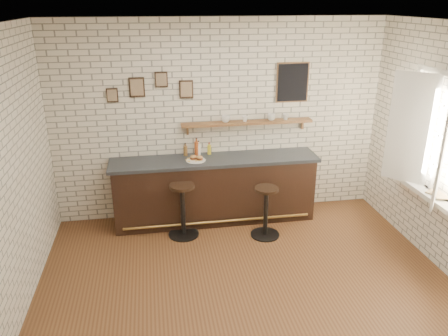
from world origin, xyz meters
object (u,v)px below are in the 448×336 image
Objects in this scene: bar_stool_left at (183,208)px; shelf_cup_d at (286,117)px; bitters_bottle_brown at (186,151)px; sandwich_plate at (196,160)px; shelf_cup_c at (271,117)px; bar_counter at (215,189)px; bitters_bottle_white at (199,149)px; condiment_bottle_yellow at (209,149)px; ciabatta_sandwich at (196,158)px; bitters_bottle_amber at (197,148)px; book_upper at (434,195)px; bar_stool_right at (266,210)px; book_lower at (433,195)px; shelf_cup_a at (226,119)px; shelf_cup_b at (245,119)px.

shelf_cup_d is at bearing 20.25° from bar_stool_left.
bitters_bottle_brown reaches higher than bar_stool_left.
sandwich_plate is 1.33m from shelf_cup_c.
bar_counter is 13.98× the size of bitters_bottle_white.
bar_stool_left is (-0.47, -0.61, -0.66)m from condiment_bottle_yellow.
ciabatta_sandwich is 0.26m from bitters_bottle_amber.
bar_counter is 0.67m from bar_stool_left.
bitters_bottle_amber reaches higher than bitters_bottle_white.
bitters_bottle_brown is 3.45m from book_upper.
bar_stool_left is at bearing 124.88° from shelf_cup_c.
condiment_bottle_yellow is at bearing 104.36° from bar_counter.
shelf_cup_c is (1.32, 0.00, 0.46)m from bitters_bottle_brown.
bitters_bottle_brown is 2.06× the size of shelf_cup_d.
condiment_bottle_yellow is 1.06m from shelf_cup_c.
bitters_bottle_brown is 1.08× the size of condiment_bottle_yellow.
bar_stool_right is at bearing -49.70° from condiment_bottle_yellow.
book_upper is at bearing -116.33° from book_lower.
bar_stool_left is 2.09m from shelf_cup_d.
shelf_cup_a reaches higher than ciabatta_sandwich.
sandwich_plate is 0.97m from shelf_cup_b.
shelf_cup_a reaches higher than book_lower.
bitters_bottle_amber is at bearing 80.61° from sandwich_plate.
shelf_cup_c reaches higher than bitters_bottle_white.
bitters_bottle_brown is 0.73× the size of bitters_bottle_amber.
shelf_cup_c is (0.96, 0.00, 0.46)m from condiment_bottle_yellow.
shelf_cup_a is (0.62, 0.00, 0.46)m from bitters_bottle_brown.
shelf_cup_b is at bearing 0.02° from bitters_bottle_amber.
bar_stool_left is 1.47m from shelf_cup_a.
bitters_bottle_white is at bearing 166.60° from book_upper.
bitters_bottle_amber reaches higher than ciabatta_sandwich.
ciabatta_sandwich reaches higher than book_lower.
bitters_bottle_white is (0.06, 0.25, 0.05)m from ciabatta_sandwich.
shelf_cup_c is 2.50m from book_upper.
shelf_cup_a is at bearing 44.76° from bar_counter.
bar_stool_right is (0.70, -0.82, -0.68)m from condiment_bottle_yellow.
bitters_bottle_brown is at bearing 180.00° from bitters_bottle_amber.
bar_stool_right is at bearing 172.19° from book_upper.
sandwich_plate is at bearing 136.43° from shelf_cup_b.
shelf_cup_c is at bearing -12.84° from shelf_cup_a.
bar_counter reaches higher than book_lower.
bitters_bottle_white is 1.73× the size of shelf_cup_c.
shelf_cup_a is 1.02× the size of shelf_cup_c.
book_upper is (2.72, -1.82, -0.14)m from bitters_bottle_white.
shelf_cup_d is at bearing -78.21° from shelf_cup_c.
shelf_cup_d is (1.34, 0.00, 0.44)m from bitters_bottle_white.
ciabatta_sandwich is 0.85× the size of book_upper.
sandwich_plate is at bearing 56.38° from bar_stool_left.
bar_stool_right is (1.06, -0.82, -0.68)m from bitters_bottle_brown.
shelf_cup_d is at bearing 0.01° from bitters_bottle_brown.
shelf_cup_a is at bearing 0.03° from bitters_bottle_white.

